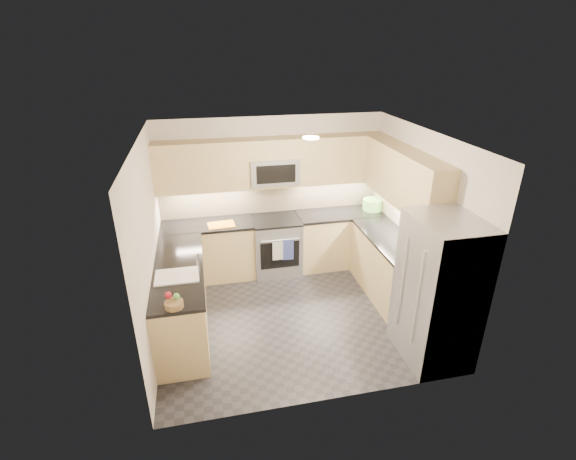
# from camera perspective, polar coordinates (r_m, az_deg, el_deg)

# --- Properties ---
(floor) EXTENTS (3.60, 3.20, 0.00)m
(floor) POSITION_cam_1_polar(r_m,az_deg,el_deg) (6.04, 0.72, -11.34)
(floor) COLOR #25252A
(floor) RESTS_ON ground
(ceiling) EXTENTS (3.60, 3.20, 0.02)m
(ceiling) POSITION_cam_1_polar(r_m,az_deg,el_deg) (5.01, 0.87, 12.53)
(ceiling) COLOR beige
(ceiling) RESTS_ON wall_back
(wall_back) EXTENTS (3.60, 0.02, 2.50)m
(wall_back) POSITION_cam_1_polar(r_m,az_deg,el_deg) (6.86, -2.22, 4.99)
(wall_back) COLOR beige
(wall_back) RESTS_ON floor
(wall_front) EXTENTS (3.60, 0.02, 2.50)m
(wall_front) POSITION_cam_1_polar(r_m,az_deg,el_deg) (4.07, 5.93, -9.88)
(wall_front) COLOR beige
(wall_front) RESTS_ON floor
(wall_left) EXTENTS (0.02, 3.20, 2.50)m
(wall_left) POSITION_cam_1_polar(r_m,az_deg,el_deg) (5.34, -18.42, -2.24)
(wall_left) COLOR beige
(wall_left) RESTS_ON floor
(wall_right) EXTENTS (0.02, 3.20, 2.50)m
(wall_right) POSITION_cam_1_polar(r_m,az_deg,el_deg) (6.04, 17.67, 1.02)
(wall_right) COLOR beige
(wall_right) RESTS_ON floor
(base_cab_back_left) EXTENTS (1.42, 0.60, 0.90)m
(base_cab_back_left) POSITION_cam_1_polar(r_m,az_deg,el_deg) (6.81, -10.73, -2.93)
(base_cab_back_left) COLOR #CEB57C
(base_cab_back_left) RESTS_ON floor
(base_cab_back_right) EXTENTS (1.42, 0.60, 0.90)m
(base_cab_back_right) POSITION_cam_1_polar(r_m,az_deg,el_deg) (7.16, 6.93, -1.26)
(base_cab_back_right) COLOR #CEB57C
(base_cab_back_right) RESTS_ON floor
(base_cab_right) EXTENTS (0.60, 1.70, 0.90)m
(base_cab_right) POSITION_cam_1_polar(r_m,az_deg,el_deg) (6.37, 13.75, -5.28)
(base_cab_right) COLOR #CEB57C
(base_cab_right) RESTS_ON floor
(base_cab_peninsula) EXTENTS (0.60, 2.00, 0.90)m
(base_cab_peninsula) POSITION_cam_1_polar(r_m,az_deg,el_deg) (5.70, -14.33, -9.20)
(base_cab_peninsula) COLOR #CEB57C
(base_cab_peninsula) RESTS_ON floor
(countertop_back_left) EXTENTS (1.42, 0.63, 0.04)m
(countertop_back_left) POSITION_cam_1_polar(r_m,az_deg,el_deg) (6.61, -11.04, 0.69)
(countertop_back_left) COLOR black
(countertop_back_left) RESTS_ON base_cab_back_left
(countertop_back_right) EXTENTS (1.42, 0.63, 0.04)m
(countertop_back_right) POSITION_cam_1_polar(r_m,az_deg,el_deg) (6.97, 7.12, 2.22)
(countertop_back_right) COLOR black
(countertop_back_right) RESTS_ON base_cab_back_right
(countertop_right) EXTENTS (0.63, 1.70, 0.04)m
(countertop_right) POSITION_cam_1_polar(r_m,az_deg,el_deg) (6.16, 14.19, -1.48)
(countertop_right) COLOR black
(countertop_right) RESTS_ON base_cab_right
(countertop_peninsula) EXTENTS (0.63, 2.00, 0.04)m
(countertop_peninsula) POSITION_cam_1_polar(r_m,az_deg,el_deg) (5.46, -14.83, -5.07)
(countertop_peninsula) COLOR black
(countertop_peninsula) RESTS_ON base_cab_peninsula
(upper_cab_back) EXTENTS (3.60, 0.35, 0.75)m
(upper_cab_back) POSITION_cam_1_polar(r_m,az_deg,el_deg) (6.53, -2.03, 9.25)
(upper_cab_back) COLOR #CEB57C
(upper_cab_back) RESTS_ON wall_back
(upper_cab_right) EXTENTS (0.35, 1.95, 0.75)m
(upper_cab_right) POSITION_cam_1_polar(r_m,az_deg,el_deg) (5.99, 15.64, 6.97)
(upper_cab_right) COLOR #CEB57C
(upper_cab_right) RESTS_ON wall_right
(backsplash_back) EXTENTS (3.60, 0.01, 0.51)m
(backsplash_back) POSITION_cam_1_polar(r_m,az_deg,el_deg) (6.88, -2.21, 4.54)
(backsplash_back) COLOR #C2AF8C
(backsplash_back) RESTS_ON wall_back
(backsplash_right) EXTENTS (0.01, 2.30, 0.51)m
(backsplash_right) POSITION_cam_1_polar(r_m,az_deg,el_deg) (6.42, 15.67, 2.13)
(backsplash_right) COLOR #C2AF8C
(backsplash_right) RESTS_ON wall_right
(gas_range) EXTENTS (0.76, 0.65, 0.91)m
(gas_range) POSITION_cam_1_polar(r_m,az_deg,el_deg) (6.88, -1.64, -2.15)
(gas_range) COLOR #93959A
(gas_range) RESTS_ON floor
(range_cooktop) EXTENTS (0.76, 0.65, 0.03)m
(range_cooktop) POSITION_cam_1_polar(r_m,az_deg,el_deg) (6.69, -1.68, 1.37)
(range_cooktop) COLOR black
(range_cooktop) RESTS_ON gas_range
(oven_door_glass) EXTENTS (0.62, 0.02, 0.45)m
(oven_door_glass) POSITION_cam_1_polar(r_m,az_deg,el_deg) (6.59, -1.10, -3.45)
(oven_door_glass) COLOR black
(oven_door_glass) RESTS_ON gas_range
(oven_handle) EXTENTS (0.60, 0.02, 0.02)m
(oven_handle) POSITION_cam_1_polar(r_m,az_deg,el_deg) (6.45, -1.08, -1.41)
(oven_handle) COLOR #B2B5BA
(oven_handle) RESTS_ON gas_range
(microwave) EXTENTS (0.76, 0.40, 0.40)m
(microwave) POSITION_cam_1_polar(r_m,az_deg,el_deg) (6.54, -1.97, 8.14)
(microwave) COLOR #979B9E
(microwave) RESTS_ON upper_cab_back
(microwave_door) EXTENTS (0.60, 0.01, 0.28)m
(microwave_door) POSITION_cam_1_polar(r_m,az_deg,el_deg) (6.34, -1.63, 7.63)
(microwave_door) COLOR black
(microwave_door) RESTS_ON microwave
(refrigerator) EXTENTS (0.70, 0.90, 1.80)m
(refrigerator) POSITION_cam_1_polar(r_m,az_deg,el_deg) (5.16, 19.84, -7.87)
(refrigerator) COLOR #9EA1A5
(refrigerator) RESTS_ON floor
(fridge_handle_left) EXTENTS (0.02, 0.02, 1.20)m
(fridge_handle_left) POSITION_cam_1_polar(r_m,az_deg,el_deg) (4.83, 17.21, -9.13)
(fridge_handle_left) COLOR #B2B5BA
(fridge_handle_left) RESTS_ON refrigerator
(fridge_handle_right) EXTENTS (0.02, 0.02, 1.20)m
(fridge_handle_right) POSITION_cam_1_polar(r_m,az_deg,el_deg) (5.09, 15.31, -7.00)
(fridge_handle_right) COLOR #B2B5BA
(fridge_handle_right) RESTS_ON refrigerator
(sink_basin) EXTENTS (0.52, 0.38, 0.16)m
(sink_basin) POSITION_cam_1_polar(r_m,az_deg,el_deg) (5.26, -14.85, -6.77)
(sink_basin) COLOR white
(sink_basin) RESTS_ON base_cab_peninsula
(faucet) EXTENTS (0.03, 0.03, 0.28)m
(faucet) POSITION_cam_1_polar(r_m,az_deg,el_deg) (5.15, -12.20, -4.63)
(faucet) COLOR silver
(faucet) RESTS_ON countertop_peninsula
(utensil_bowl) EXTENTS (0.39, 0.39, 0.18)m
(utensil_bowl) POSITION_cam_1_polar(r_m,az_deg,el_deg) (7.14, 11.46, 3.43)
(utensil_bowl) COLOR #6EC454
(utensil_bowl) RESTS_ON countertop_back_right
(cutting_board) EXTENTS (0.42, 0.31, 0.01)m
(cutting_board) POSITION_cam_1_polar(r_m,az_deg,el_deg) (6.51, -9.12, 0.71)
(cutting_board) COLOR orange
(cutting_board) RESTS_ON countertop_back_left
(fruit_basket) EXTENTS (0.21, 0.21, 0.07)m
(fruit_basket) POSITION_cam_1_polar(r_m,az_deg,el_deg) (4.67, -15.33, -9.78)
(fruit_basket) COLOR olive
(fruit_basket) RESTS_ON countertop_peninsula
(fruit_apple) EXTENTS (0.08, 0.08, 0.08)m
(fruit_apple) POSITION_cam_1_polar(r_m,az_deg,el_deg) (4.69, -16.07, -8.54)
(fruit_apple) COLOR #B01425
(fruit_apple) RESTS_ON fruit_basket
(fruit_pear) EXTENTS (0.07, 0.07, 0.07)m
(fruit_pear) POSITION_cam_1_polar(r_m,az_deg,el_deg) (4.64, -15.03, -8.76)
(fruit_pear) COLOR #59A848
(fruit_pear) RESTS_ON fruit_basket
(dish_towel_check) EXTENTS (0.17, 0.02, 0.31)m
(dish_towel_check) POSITION_cam_1_polar(r_m,az_deg,el_deg) (6.50, -1.41, -2.87)
(dish_towel_check) COLOR silver
(dish_towel_check) RESTS_ON oven_handle
(dish_towel_blue) EXTENTS (0.18, 0.03, 0.34)m
(dish_towel_blue) POSITION_cam_1_polar(r_m,az_deg,el_deg) (6.53, -0.02, -2.73)
(dish_towel_blue) COLOR navy
(dish_towel_blue) RESTS_ON oven_handle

